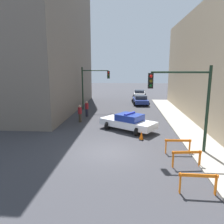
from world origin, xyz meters
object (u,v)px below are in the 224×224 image
(traffic_cone, at_px, (141,136))
(police_car, at_px, (128,122))
(parked_car_near, at_px, (140,100))
(parked_car_mid, at_px, (140,94))
(traffic_light_near, at_px, (188,96))
(pedestrian_corner, at_px, (87,109))
(barrier_mid, at_px, (187,156))
(pedestrian_crossing, at_px, (80,113))
(traffic_light_far, at_px, (91,82))
(barrier_back, at_px, (178,144))
(barrier_front, at_px, (198,180))

(traffic_cone, bearing_deg, police_car, 112.12)
(police_car, relative_size, parked_car_near, 1.12)
(police_car, distance_m, parked_car_mid, 20.49)
(traffic_light_near, bearing_deg, pedestrian_corner, 129.69)
(parked_car_mid, height_order, barrier_mid, parked_car_mid)
(parked_car_near, distance_m, traffic_cone, 15.45)
(traffic_light_near, height_order, parked_car_mid, traffic_light_near)
(pedestrian_crossing, relative_size, barrier_mid, 1.04)
(pedestrian_corner, bearing_deg, pedestrian_crossing, 92.89)
(police_car, relative_size, traffic_cone, 7.52)
(parked_car_mid, relative_size, traffic_cone, 6.73)
(traffic_light_far, bearing_deg, barrier_mid, -63.84)
(parked_car_near, xyz_separation_m, pedestrian_corner, (-6.14, -8.12, 0.19))
(pedestrian_crossing, bearing_deg, pedestrian_corner, -92.80)
(traffic_light_far, xyz_separation_m, barrier_back, (7.57, -13.62, -2.78))
(traffic_light_near, xyz_separation_m, barrier_back, (-0.46, -0.19, -2.91))
(police_car, relative_size, barrier_back, 3.08)
(police_car, relative_size, barrier_mid, 3.10)
(traffic_light_far, distance_m, parked_car_mid, 13.55)
(pedestrian_crossing, xyz_separation_m, barrier_front, (7.53, -11.67, -0.24))
(traffic_light_far, height_order, pedestrian_crossing, traffic_light_far)
(police_car, distance_m, traffic_cone, 2.60)
(parked_car_near, relative_size, barrier_back, 2.75)
(police_car, relative_size, pedestrian_crossing, 2.97)
(parked_car_near, bearing_deg, police_car, -101.25)
(police_car, height_order, parked_car_near, police_car)
(traffic_light_far, distance_m, traffic_cone, 12.85)
(police_car, xyz_separation_m, barrier_mid, (3.08, -6.68, -0.11))
(parked_car_near, height_order, barrier_mid, parked_car_near)
(parked_car_mid, xyz_separation_m, barrier_mid, (1.12, -27.07, -0.06))
(parked_car_near, bearing_deg, barrier_front, -90.70)
(traffic_light_near, xyz_separation_m, police_car, (-3.50, 4.62, -2.81))
(parked_car_mid, distance_m, pedestrian_corner, 16.73)
(police_car, bearing_deg, parked_car_mid, 28.29)
(pedestrian_corner, distance_m, barrier_front, 15.91)
(barrier_front, bearing_deg, traffic_light_near, 82.57)
(traffic_light_near, xyz_separation_m, pedestrian_corner, (-7.92, 9.54, -2.67))
(parked_car_near, xyz_separation_m, barrier_front, (1.19, -22.25, -0.06))
(pedestrian_crossing, bearing_deg, police_car, 153.76)
(pedestrian_corner, xyz_separation_m, traffic_cone, (5.39, -7.31, -0.54))
(parked_car_near, bearing_deg, barrier_back, -89.53)
(pedestrian_corner, height_order, traffic_cone, pedestrian_corner)
(parked_car_mid, bearing_deg, parked_car_near, -88.00)
(pedestrian_crossing, height_order, pedestrian_corner, same)
(traffic_light_near, bearing_deg, traffic_light_far, 120.88)
(traffic_light_far, relative_size, police_car, 1.05)
(parked_car_mid, xyz_separation_m, pedestrian_corner, (-6.38, -15.47, 0.19))
(barrier_mid, bearing_deg, traffic_cone, 116.17)
(barrier_front, height_order, traffic_cone, barrier_front)
(barrier_back, distance_m, traffic_cone, 3.20)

